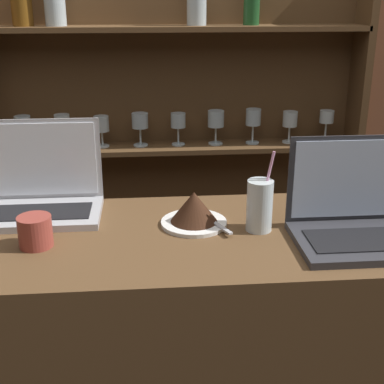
{
  "coord_description": "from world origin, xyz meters",
  "views": [
    {
      "loc": [
        -0.01,
        -0.95,
        1.65
      ],
      "look_at": [
        0.1,
        0.28,
        1.19
      ],
      "focal_mm": 50.0,
      "sensor_mm": 36.0,
      "label": 1
    }
  ],
  "objects_px": {
    "laptop_near": "(36,192)",
    "coffee_cup": "(35,231)",
    "laptop_far": "(364,218)",
    "water_glass": "(260,205)",
    "cake_plate": "(194,210)"
  },
  "relations": [
    {
      "from": "laptop_far",
      "to": "laptop_near",
      "type": "bearing_deg",
      "value": 164.09
    },
    {
      "from": "cake_plate",
      "to": "coffee_cup",
      "type": "height_order",
      "value": "cake_plate"
    },
    {
      "from": "laptop_near",
      "to": "laptop_far",
      "type": "distance_m",
      "value": 0.85
    },
    {
      "from": "laptop_far",
      "to": "cake_plate",
      "type": "height_order",
      "value": "laptop_far"
    },
    {
      "from": "laptop_far",
      "to": "water_glass",
      "type": "distance_m",
      "value": 0.25
    },
    {
      "from": "laptop_near",
      "to": "water_glass",
      "type": "distance_m",
      "value": 0.6
    },
    {
      "from": "laptop_near",
      "to": "coffee_cup",
      "type": "distance_m",
      "value": 0.22
    },
    {
      "from": "laptop_near",
      "to": "cake_plate",
      "type": "xyz_separation_m",
      "value": [
        0.42,
        -0.12,
        -0.02
      ]
    },
    {
      "from": "laptop_near",
      "to": "cake_plate",
      "type": "distance_m",
      "value": 0.43
    },
    {
      "from": "coffee_cup",
      "to": "cake_plate",
      "type": "bearing_deg",
      "value": 13.41
    },
    {
      "from": "laptop_near",
      "to": "laptop_far",
      "type": "relative_size",
      "value": 1.0
    },
    {
      "from": "laptop_near",
      "to": "water_glass",
      "type": "bearing_deg",
      "value": -16.12
    },
    {
      "from": "laptop_near",
      "to": "laptop_far",
      "type": "height_order",
      "value": "laptop_near"
    },
    {
      "from": "water_glass",
      "to": "coffee_cup",
      "type": "height_order",
      "value": "water_glass"
    },
    {
      "from": "cake_plate",
      "to": "water_glass",
      "type": "relative_size",
      "value": 0.86
    }
  ]
}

